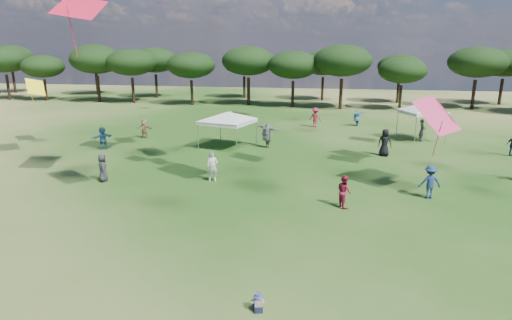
{
  "coord_description": "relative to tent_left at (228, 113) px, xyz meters",
  "views": [
    {
      "loc": [
        2.44,
        -8.51,
        7.18
      ],
      "look_at": [
        -0.19,
        6.0,
        3.29
      ],
      "focal_mm": 30.0,
      "sensor_mm": 36.0,
      "label": 1
    }
  ],
  "objects": [
    {
      "name": "toddler",
      "position": [
        5.73,
        -19.65,
        -2.29
      ],
      "size": [
        0.42,
        0.45,
        0.56
      ],
      "rotation": [
        0.0,
        0.0,
        0.32
      ],
      "color": "black",
      "rests_on": "ground"
    },
    {
      "name": "tree_line",
      "position": [
        7.51,
        25.88,
        2.89
      ],
      "size": [
        108.78,
        17.63,
        7.77
      ],
      "color": "black",
      "rests_on": "ground"
    },
    {
      "name": "tent_left",
      "position": [
        0.0,
        0.0,
        0.0
      ],
      "size": [
        6.48,
        6.48,
        2.96
      ],
      "rotation": [
        0.0,
        0.0,
        -0.27
      ],
      "color": "gray",
      "rests_on": "ground"
    },
    {
      "name": "tent_right",
      "position": [
        14.46,
        5.04,
        0.32
      ],
      "size": [
        5.31,
        5.31,
        3.28
      ],
      "rotation": [
        0.0,
        0.0,
        0.39
      ],
      "color": "gray",
      "rests_on": "ground"
    },
    {
      "name": "festival_crowd",
      "position": [
        5.09,
        0.62,
        -1.68
      ],
      "size": [
        29.59,
        23.12,
        1.88
      ],
      "color": "maroon",
      "rests_on": "ground"
    }
  ]
}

